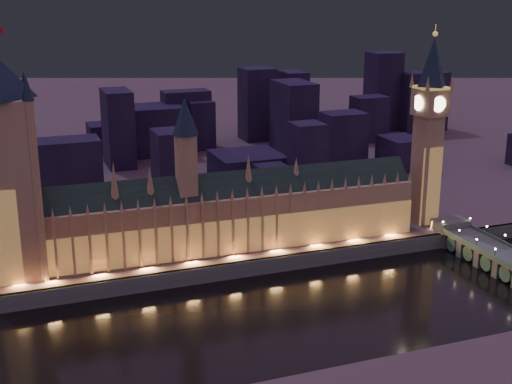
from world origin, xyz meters
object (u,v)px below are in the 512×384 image
object	(u,v)px
victoria_tower	(6,159)
elizabeth_tower	(430,115)
palace_of_westminster	(225,213)
westminster_bridge	(509,264)

from	to	relation	value
victoria_tower	elizabeth_tower	distance (m)	218.06
palace_of_westminster	elizabeth_tower	bearing A→B (deg)	0.09
elizabeth_tower	palace_of_westminster	bearing A→B (deg)	-179.91
elizabeth_tower	westminster_bridge	world-z (taller)	elizabeth_tower
palace_of_westminster	westminster_bridge	world-z (taller)	palace_of_westminster
palace_of_westminster	elizabeth_tower	xyz separation A→B (m)	(117.31, 0.18, 42.33)
victoria_tower	westminster_bridge	size ratio (longest dim) A/B	0.99
palace_of_westminster	victoria_tower	bearing A→B (deg)	179.90
westminster_bridge	victoria_tower	bearing A→B (deg)	163.79
elizabeth_tower	westminster_bridge	size ratio (longest dim) A/B	0.96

